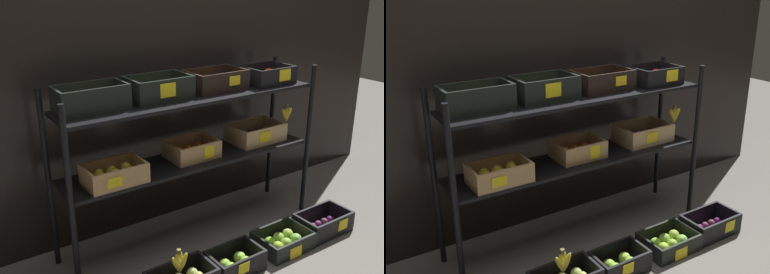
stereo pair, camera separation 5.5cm
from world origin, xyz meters
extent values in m
plane|color=#605B56|center=(0.00, 0.00, 0.00)|extent=(10.00, 10.00, 0.00)
cube|color=black|center=(0.00, 0.38, 1.00)|extent=(4.08, 0.12, 2.01)
cylinder|color=black|center=(-0.84, -0.18, 0.53)|extent=(0.03, 0.03, 1.06)
cylinder|color=black|center=(0.84, -0.18, 0.53)|extent=(0.03, 0.03, 1.06)
cylinder|color=black|center=(-0.84, 0.18, 0.53)|extent=(0.03, 0.03, 1.06)
cylinder|color=black|center=(0.84, 0.18, 0.53)|extent=(0.03, 0.03, 1.06)
cube|color=black|center=(0.00, 0.00, 0.53)|extent=(1.64, 0.33, 0.02)
cube|color=black|center=(0.00, 0.00, 0.93)|extent=(1.64, 0.33, 0.02)
cube|color=tan|center=(-0.55, -0.05, 0.55)|extent=(0.33, 0.21, 0.01)
cube|color=tan|center=(-0.55, -0.15, 0.60)|extent=(0.33, 0.02, 0.10)
cube|color=tan|center=(-0.55, 0.05, 0.60)|extent=(0.33, 0.02, 0.10)
cube|color=tan|center=(-0.70, -0.05, 0.60)|extent=(0.02, 0.18, 0.10)
cube|color=tan|center=(-0.39, -0.05, 0.60)|extent=(0.02, 0.18, 0.10)
ellipsoid|color=yellow|center=(-0.63, -0.09, 0.59)|extent=(0.06, 0.06, 0.08)
ellipsoid|color=yellow|center=(-0.55, -0.08, 0.59)|extent=(0.06, 0.06, 0.08)
ellipsoid|color=yellow|center=(-0.47, -0.09, 0.59)|extent=(0.06, 0.06, 0.08)
ellipsoid|color=yellow|center=(-0.62, -0.02, 0.59)|extent=(0.06, 0.06, 0.08)
ellipsoid|color=yellow|center=(-0.55, -0.03, 0.59)|extent=(0.06, 0.06, 0.08)
ellipsoid|color=yellow|center=(-0.46, -0.02, 0.59)|extent=(0.06, 0.06, 0.08)
cube|color=yellow|center=(-0.59, -0.16, 0.60)|extent=(0.08, 0.01, 0.06)
cube|color=tan|center=(0.01, 0.02, 0.55)|extent=(0.30, 0.22, 0.01)
cube|color=tan|center=(0.01, -0.09, 0.60)|extent=(0.30, 0.02, 0.10)
cube|color=tan|center=(0.01, 0.12, 0.60)|extent=(0.30, 0.02, 0.10)
cube|color=tan|center=(-0.13, 0.02, 0.60)|extent=(0.02, 0.19, 0.10)
cube|color=tan|center=(0.15, 0.02, 0.60)|extent=(0.02, 0.19, 0.10)
sphere|color=orange|center=(-0.06, -0.02, 0.58)|extent=(0.06, 0.06, 0.06)
sphere|color=orange|center=(0.01, -0.01, 0.58)|extent=(0.06, 0.06, 0.06)
sphere|color=orange|center=(0.08, -0.02, 0.58)|extent=(0.06, 0.06, 0.06)
sphere|color=orange|center=(-0.06, 0.05, 0.58)|extent=(0.06, 0.06, 0.06)
sphere|color=orange|center=(0.01, 0.05, 0.58)|extent=(0.06, 0.06, 0.06)
sphere|color=orange|center=(0.08, 0.05, 0.58)|extent=(0.06, 0.06, 0.06)
cube|color=yellow|center=(0.06, -0.10, 0.60)|extent=(0.07, 0.01, 0.08)
cube|color=tan|center=(0.54, 0.02, 0.55)|extent=(0.36, 0.24, 0.01)
cube|color=tan|center=(0.54, -0.09, 0.61)|extent=(0.36, 0.02, 0.11)
cube|color=tan|center=(0.54, 0.14, 0.61)|extent=(0.36, 0.02, 0.11)
cube|color=tan|center=(0.36, 0.02, 0.61)|extent=(0.02, 0.21, 0.11)
cube|color=tan|center=(0.71, 0.02, 0.61)|extent=(0.02, 0.21, 0.11)
sphere|color=#681B4E|center=(0.43, -0.03, 0.58)|extent=(0.05, 0.05, 0.05)
sphere|color=#632C5B|center=(0.48, -0.03, 0.58)|extent=(0.05, 0.05, 0.05)
sphere|color=#6D185B|center=(0.53, -0.03, 0.58)|extent=(0.05, 0.05, 0.05)
sphere|color=#57254A|center=(0.60, -0.03, 0.58)|extent=(0.05, 0.05, 0.05)
sphere|color=#5C2E4C|center=(0.65, -0.03, 0.58)|extent=(0.05, 0.05, 0.05)
sphere|color=#55264C|center=(0.42, 0.03, 0.58)|extent=(0.05, 0.05, 0.05)
sphere|color=#541A4F|center=(0.48, 0.02, 0.58)|extent=(0.05, 0.05, 0.05)
sphere|color=#67234F|center=(0.53, 0.02, 0.58)|extent=(0.05, 0.05, 0.05)
sphere|color=#5C265D|center=(0.59, 0.02, 0.58)|extent=(0.05, 0.05, 0.05)
sphere|color=#6C174D|center=(0.65, 0.02, 0.58)|extent=(0.05, 0.05, 0.05)
sphere|color=#642658|center=(0.42, 0.08, 0.58)|extent=(0.05, 0.05, 0.05)
sphere|color=#662D57|center=(0.48, 0.08, 0.58)|extent=(0.05, 0.05, 0.05)
sphere|color=#541E53|center=(0.54, 0.08, 0.58)|extent=(0.05, 0.05, 0.05)
sphere|color=#67225D|center=(0.60, 0.08, 0.58)|extent=(0.05, 0.05, 0.05)
sphere|color=#651F5E|center=(0.65, 0.08, 0.58)|extent=(0.05, 0.05, 0.05)
cube|color=yellow|center=(0.51, -0.10, 0.61)|extent=(0.10, 0.01, 0.07)
cube|color=black|center=(-0.61, 0.04, 0.95)|extent=(0.37, 0.20, 0.01)
cube|color=black|center=(-0.61, -0.06, 1.02)|extent=(0.37, 0.02, 0.13)
cube|color=black|center=(-0.61, 0.13, 1.02)|extent=(0.37, 0.02, 0.13)
cube|color=black|center=(-0.79, 0.04, 1.02)|extent=(0.02, 0.17, 0.13)
cube|color=black|center=(-0.43, 0.04, 1.02)|extent=(0.02, 0.17, 0.13)
sphere|color=gold|center=(-0.70, 0.01, 0.99)|extent=(0.07, 0.07, 0.07)
sphere|color=gold|center=(-0.61, 0.01, 0.99)|extent=(0.07, 0.07, 0.07)
sphere|color=gold|center=(-0.52, 0.01, 0.99)|extent=(0.07, 0.07, 0.07)
sphere|color=#D2B758|center=(-0.70, 0.07, 0.99)|extent=(0.07, 0.07, 0.07)
sphere|color=gold|center=(-0.61, 0.06, 0.99)|extent=(0.07, 0.07, 0.07)
sphere|color=#E5B84C|center=(-0.52, 0.06, 0.99)|extent=(0.07, 0.07, 0.07)
cube|color=black|center=(-0.20, 0.05, 0.95)|extent=(0.36, 0.23, 0.01)
cube|color=black|center=(-0.20, -0.06, 1.01)|extent=(0.36, 0.02, 0.12)
cube|color=black|center=(-0.20, 0.16, 1.01)|extent=(0.36, 0.02, 0.12)
cube|color=black|center=(-0.37, 0.05, 1.01)|extent=(0.02, 0.20, 0.12)
cube|color=black|center=(-0.03, 0.05, 1.01)|extent=(0.02, 0.20, 0.12)
sphere|color=#95C03E|center=(-0.28, 0.02, 0.99)|extent=(0.07, 0.07, 0.07)
sphere|color=#87BC47|center=(-0.20, 0.02, 0.99)|extent=(0.07, 0.07, 0.07)
sphere|color=#80B249|center=(-0.11, 0.01, 0.99)|extent=(0.07, 0.07, 0.07)
sphere|color=#86B73F|center=(-0.28, 0.08, 0.99)|extent=(0.07, 0.07, 0.07)
sphere|color=#98B63F|center=(-0.20, 0.08, 0.99)|extent=(0.07, 0.07, 0.07)
sphere|color=#97B447|center=(-0.11, 0.08, 0.99)|extent=(0.07, 0.07, 0.07)
cube|color=yellow|center=(-0.21, -0.07, 1.02)|extent=(0.10, 0.00, 0.08)
cube|color=black|center=(0.21, 0.05, 0.95)|extent=(0.36, 0.24, 0.01)
cube|color=black|center=(0.21, -0.06, 1.01)|extent=(0.36, 0.02, 0.11)
cube|color=black|center=(0.21, 0.16, 1.01)|extent=(0.36, 0.02, 0.11)
cube|color=black|center=(0.04, 0.05, 1.01)|extent=(0.02, 0.21, 0.11)
cube|color=black|center=(0.38, 0.05, 1.01)|extent=(0.02, 0.21, 0.11)
sphere|color=orange|center=(0.13, 0.02, 0.99)|extent=(0.07, 0.07, 0.07)
sphere|color=orange|center=(0.21, 0.02, 0.99)|extent=(0.07, 0.07, 0.07)
sphere|color=orange|center=(0.30, 0.01, 0.99)|extent=(0.07, 0.07, 0.07)
sphere|color=orange|center=(0.12, 0.08, 0.99)|extent=(0.07, 0.07, 0.07)
sphere|color=orange|center=(0.20, 0.09, 0.99)|extent=(0.07, 0.07, 0.07)
sphere|color=orange|center=(0.29, 0.08, 0.99)|extent=(0.07, 0.07, 0.07)
cube|color=yellow|center=(0.26, -0.07, 1.01)|extent=(0.08, 0.01, 0.06)
cube|color=black|center=(0.60, 0.01, 0.95)|extent=(0.32, 0.25, 0.01)
cube|color=black|center=(0.60, -0.11, 1.00)|extent=(0.32, 0.02, 0.10)
cube|color=black|center=(0.60, 0.13, 1.00)|extent=(0.32, 0.02, 0.10)
cube|color=black|center=(0.45, 0.01, 1.00)|extent=(0.02, 0.22, 0.10)
cube|color=black|center=(0.75, 0.01, 1.00)|extent=(0.02, 0.22, 0.10)
sphere|color=red|center=(0.55, -0.03, 0.99)|extent=(0.07, 0.07, 0.07)
sphere|color=red|center=(0.65, -0.03, 0.99)|extent=(0.07, 0.07, 0.07)
sphere|color=red|center=(0.54, 0.05, 0.99)|extent=(0.07, 0.07, 0.07)
sphere|color=red|center=(0.65, 0.05, 0.99)|extent=(0.07, 0.07, 0.07)
cube|color=yellow|center=(0.64, -0.12, 1.01)|extent=(0.10, 0.01, 0.07)
cylinder|color=brown|center=(0.88, 0.08, 0.72)|extent=(0.02, 0.02, 0.02)
ellipsoid|color=yellow|center=(0.86, 0.07, 0.65)|extent=(0.09, 0.03, 0.11)
ellipsoid|color=yellow|center=(0.86, 0.08, 0.65)|extent=(0.07, 0.03, 0.11)
ellipsoid|color=yellow|center=(0.88, 0.08, 0.65)|extent=(0.03, 0.03, 0.11)
ellipsoid|color=yellow|center=(0.89, 0.07, 0.65)|extent=(0.06, 0.03, 0.11)
ellipsoid|color=yellow|center=(0.90, 0.08, 0.65)|extent=(0.09, 0.03, 0.11)
cube|color=black|center=(-0.37, -0.35, 0.08)|extent=(0.36, 0.02, 0.13)
cube|color=black|center=(-0.20, -0.45, 0.08)|extent=(0.02, 0.18, 0.13)
cube|color=black|center=(-0.01, -0.46, 0.01)|extent=(0.32, 0.20, 0.01)
cube|color=black|center=(-0.01, -0.56, 0.07)|extent=(0.32, 0.02, 0.12)
cube|color=black|center=(-0.01, -0.37, 0.07)|extent=(0.32, 0.02, 0.12)
cube|color=black|center=(-0.16, -0.46, 0.07)|extent=(0.02, 0.17, 0.12)
cube|color=black|center=(0.14, -0.46, 0.07)|extent=(0.02, 0.17, 0.12)
sphere|color=#89C032|center=(-0.06, -0.49, 0.05)|extent=(0.07, 0.07, 0.07)
sphere|color=#87BC3A|center=(0.05, -0.49, 0.05)|extent=(0.07, 0.07, 0.07)
sphere|color=#80B730|center=(-0.07, -0.44, 0.05)|extent=(0.07, 0.07, 0.07)
sphere|color=#96C33B|center=(0.05, -0.44, 0.05)|extent=(0.07, 0.07, 0.07)
cube|color=yellow|center=(-0.03, -0.57, 0.08)|extent=(0.08, 0.01, 0.07)
cube|color=black|center=(0.38, -0.45, 0.01)|extent=(0.34, 0.25, 0.01)
cube|color=black|center=(0.38, -0.57, 0.06)|extent=(0.34, 0.02, 0.10)
cube|color=black|center=(0.38, -0.33, 0.06)|extent=(0.34, 0.02, 0.10)
cube|color=black|center=(0.22, -0.45, 0.06)|extent=(0.02, 0.22, 0.10)
cube|color=black|center=(0.54, -0.45, 0.06)|extent=(0.02, 0.22, 0.10)
sphere|color=#94C330|center=(0.31, -0.48, 0.05)|extent=(0.07, 0.07, 0.07)
sphere|color=#87B138|center=(0.38, -0.48, 0.05)|extent=(0.07, 0.07, 0.07)
sphere|color=#81C945|center=(0.47, -0.48, 0.05)|extent=(0.07, 0.07, 0.07)
sphere|color=#8AC631|center=(0.30, -0.42, 0.05)|extent=(0.07, 0.07, 0.07)
sphere|color=#89B43D|center=(0.39, -0.41, 0.05)|extent=(0.07, 0.07, 0.07)
sphere|color=#96B83B|center=(0.46, -0.41, 0.05)|extent=(0.07, 0.07, 0.07)
cube|color=yellow|center=(0.37, -0.58, 0.04)|extent=(0.10, 0.01, 0.07)
cube|color=black|center=(0.74, -0.46, 0.01)|extent=(0.36, 0.22, 0.01)
cube|color=black|center=(0.74, -0.56, 0.07)|extent=(0.36, 0.02, 0.12)
cube|color=black|center=(0.74, -0.36, 0.07)|extent=(0.36, 0.02, 0.12)
cube|color=black|center=(0.57, -0.46, 0.07)|extent=(0.02, 0.19, 0.12)
cube|color=black|center=(0.91, -0.46, 0.07)|extent=(0.02, 0.19, 0.12)
sphere|color=#56294E|center=(0.63, -0.49, 0.04)|extent=(0.05, 0.05, 0.05)
sphere|color=#5F265D|center=(0.69, -0.49, 0.04)|extent=(0.05, 0.05, 0.05)
sphere|color=#58304C|center=(0.74, -0.50, 0.04)|extent=(0.05, 0.05, 0.05)
sphere|color=#5F1C4E|center=(0.79, -0.49, 0.04)|extent=(0.05, 0.05, 0.05)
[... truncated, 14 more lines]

